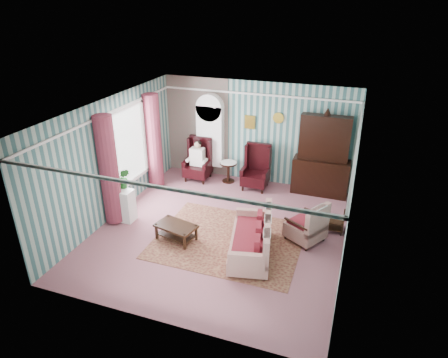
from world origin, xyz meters
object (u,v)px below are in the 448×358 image
(coffee_table, at_px, (176,232))
(bookcase, at_px, (210,140))
(plant_stand, at_px, (123,205))
(round_side_table, at_px, (228,172))
(wingback_left, at_px, (198,160))
(seated_woman, at_px, (198,161))
(nest_table, at_px, (334,220))
(floral_armchair, at_px, (306,222))
(dresser_hutch, at_px, (323,153))
(sofa, at_px, (251,234))
(wingback_right, at_px, (256,168))

(coffee_table, bearing_deg, bookcase, 98.74)
(bookcase, distance_m, plant_stand, 3.39)
(coffee_table, bearing_deg, round_side_table, 88.04)
(wingback_left, distance_m, seated_woman, 0.04)
(nest_table, relative_size, floral_armchair, 0.57)
(dresser_hutch, distance_m, sofa, 3.58)
(wingback_left, distance_m, coffee_table, 3.24)
(dresser_hutch, xyz_separation_m, nest_table, (0.57, -1.82, -0.91))
(wingback_right, bearing_deg, coffee_table, -107.17)
(dresser_hutch, distance_m, wingback_left, 3.55)
(round_side_table, height_order, nest_table, round_side_table)
(wingback_left, xyz_separation_m, seated_woman, (0.00, 0.00, -0.04))
(floral_armchair, distance_m, coffee_table, 2.89)
(coffee_table, bearing_deg, wingback_right, 72.83)
(sofa, bearing_deg, plant_stand, 71.79)
(sofa, xyz_separation_m, coffee_table, (-1.71, -0.01, -0.33))
(wingback_left, xyz_separation_m, floral_armchair, (3.50, -2.16, -0.15))
(plant_stand, bearing_deg, dresser_hutch, 35.08)
(dresser_hutch, xyz_separation_m, plant_stand, (-4.30, -3.02, -0.78))
(dresser_hutch, relative_size, coffee_table, 2.63)
(round_side_table, height_order, floral_armchair, floral_armchair)
(wingback_right, xyz_separation_m, round_side_table, (-0.85, 0.15, -0.33))
(plant_stand, relative_size, sofa, 0.44)
(dresser_hutch, distance_m, coffee_table, 4.45)
(wingback_right, relative_size, coffee_table, 1.39)
(round_side_table, bearing_deg, plant_stand, -120.38)
(round_side_table, height_order, plant_stand, plant_stand)
(round_side_table, bearing_deg, floral_armchair, -41.62)
(round_side_table, bearing_deg, seated_woman, -170.54)
(seated_woman, height_order, plant_stand, seated_woman)
(round_side_table, distance_m, plant_stand, 3.36)
(wingback_right, xyz_separation_m, seated_woman, (-1.75, 0.00, -0.04))
(nest_table, bearing_deg, seated_woman, 159.15)
(wingback_left, xyz_separation_m, nest_table, (4.07, -1.55, -0.35))
(bookcase, xyz_separation_m, round_side_table, (0.65, -0.24, -0.82))
(wingback_right, height_order, coffee_table, wingback_right)
(wingback_left, relative_size, wingback_right, 1.00)
(nest_table, relative_size, plant_stand, 0.68)
(coffee_table, bearing_deg, dresser_hutch, 51.28)
(seated_woman, bearing_deg, round_side_table, 9.46)
(dresser_hutch, bearing_deg, round_side_table, -177.36)
(wingback_right, height_order, nest_table, wingback_right)
(dresser_hutch, distance_m, plant_stand, 5.31)
(plant_stand, relative_size, floral_armchair, 0.85)
(bookcase, bearing_deg, round_side_table, -20.27)
(coffee_table, bearing_deg, plant_stand, 167.17)
(wingback_left, height_order, sofa, wingback_left)
(dresser_hutch, bearing_deg, plant_stand, -144.92)
(plant_stand, xyz_separation_m, sofa, (3.30, -0.35, 0.11))
(nest_table, xyz_separation_m, sofa, (-1.57, -1.55, 0.24))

